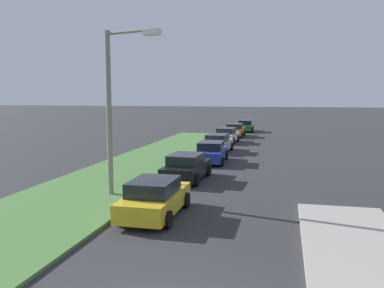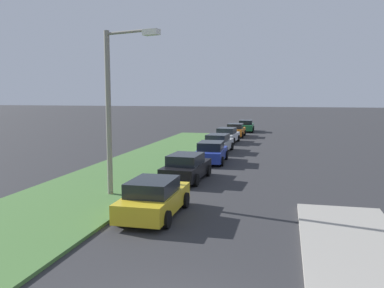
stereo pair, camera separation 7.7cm
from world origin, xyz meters
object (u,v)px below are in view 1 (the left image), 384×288
at_px(parked_car_blue, 211,152).
at_px(parked_car_white, 227,135).
at_px(parked_car_yellow, 155,198).
at_px(parked_car_black, 187,167).
at_px(parked_car_green, 245,126).
at_px(parked_car_silver, 218,143).
at_px(parked_car_orange, 235,130).
at_px(streetlight, 115,101).

relative_size(parked_car_blue, parked_car_white, 0.99).
bearing_deg(parked_car_white, parked_car_yellow, -175.26).
xyz_separation_m(parked_car_black, parked_car_blue, (6.02, -0.27, 0.00)).
bearing_deg(parked_car_green, parked_car_silver, 176.27).
bearing_deg(parked_car_green, parked_car_yellow, 177.68).
relative_size(parked_car_black, parked_car_orange, 1.02).
bearing_deg(parked_car_white, parked_car_orange, 2.00).
bearing_deg(parked_car_yellow, streetlight, 47.84).
xyz_separation_m(parked_car_green, streetlight, (-34.58, 2.51, 3.67)).
relative_size(parked_car_yellow, parked_car_green, 0.98).
bearing_deg(parked_car_blue, streetlight, 164.15).
bearing_deg(parked_car_yellow, parked_car_white, 1.73).
height_order(parked_car_yellow, parked_car_white, same).
distance_m(parked_car_silver, parked_car_green, 18.92).
bearing_deg(parked_car_orange, parked_car_black, -179.69).
bearing_deg(parked_car_white, parked_car_black, -175.83).
xyz_separation_m(parked_car_blue, streetlight, (-10.35, 2.51, 3.67)).
distance_m(parked_car_white, parked_car_orange, 5.91).
distance_m(parked_car_silver, streetlight, 16.22).
distance_m(parked_car_yellow, parked_car_green, 36.94).
bearing_deg(parked_car_black, parked_car_yellow, -174.07).
height_order(parked_car_white, streetlight, streetlight).
distance_m(parked_car_white, parked_car_green, 12.42).
relative_size(parked_car_blue, parked_car_green, 1.00).
bearing_deg(parked_car_orange, streetlight, 175.67).
relative_size(parked_car_orange, streetlight, 0.57).
distance_m(parked_car_black, parked_car_blue, 6.02).
height_order(parked_car_silver, parked_car_green, same).
bearing_deg(streetlight, parked_car_green, -4.15).
height_order(parked_car_yellow, streetlight, streetlight).
relative_size(parked_car_yellow, parked_car_black, 0.98).
xyz_separation_m(parked_car_orange, streetlight, (-28.08, 2.00, 3.67)).
bearing_deg(parked_car_black, parked_car_green, 2.21).
relative_size(parked_car_black, parked_car_green, 1.00).
height_order(parked_car_black, streetlight, streetlight).
bearing_deg(parked_car_white, parked_car_silver, -175.15).
distance_m(parked_car_yellow, parked_car_black, 6.71).
xyz_separation_m(parked_car_black, streetlight, (-4.33, 2.23, 3.67)).
bearing_deg(parked_car_silver, parked_car_yellow, -175.56).
relative_size(parked_car_blue, parked_car_silver, 1.00).
bearing_deg(parked_car_white, parked_car_blue, -173.96).
distance_m(parked_car_silver, parked_car_orange, 12.42).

